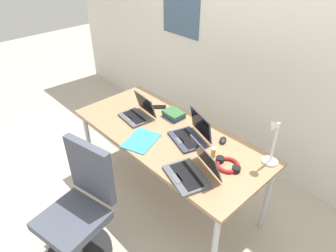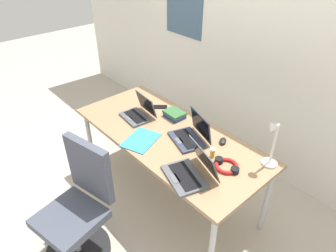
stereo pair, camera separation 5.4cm
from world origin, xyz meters
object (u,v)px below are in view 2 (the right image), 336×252
(paper_folder_back_left, at_px, (141,140))
(office_chair, at_px, (79,213))
(laptop_mid_desk, at_px, (190,171))
(pill_bottle, at_px, (212,153))
(book_stack, at_px, (175,115))
(desk_lamp, at_px, (272,145))
(cell_phone, at_px, (160,107))
(laptop_center, at_px, (138,113))
(laptop_near_lamp, at_px, (191,135))
(headphones, at_px, (227,166))
(computer_mouse, at_px, (223,141))

(paper_folder_back_left, height_order, office_chair, office_chair)
(laptop_mid_desk, height_order, office_chair, laptop_mid_desk)
(pill_bottle, bearing_deg, book_stack, 164.31)
(pill_bottle, bearing_deg, office_chair, -117.35)
(desk_lamp, distance_m, office_chair, 1.53)
(desk_lamp, xyz_separation_m, cell_phone, (-1.19, -0.03, -0.19))
(office_chair, bearing_deg, laptop_center, 112.49)
(book_stack, bearing_deg, office_chair, -83.30)
(laptop_center, relative_size, paper_folder_back_left, 1.00)
(pill_bottle, height_order, paper_folder_back_left, pill_bottle)
(laptop_center, relative_size, office_chair, 0.32)
(laptop_near_lamp, relative_size, office_chair, 0.39)
(headphones, xyz_separation_m, office_chair, (-0.64, -0.93, -0.36))
(laptop_center, distance_m, computer_mouse, 0.83)
(laptop_center, xyz_separation_m, pill_bottle, (0.85, 0.07, -0.00))
(laptop_near_lamp, xyz_separation_m, headphones, (0.42, -0.05, -0.03))
(desk_lamp, height_order, laptop_mid_desk, desk_lamp)
(computer_mouse, distance_m, cell_phone, 0.78)
(laptop_near_lamp, relative_size, paper_folder_back_left, 1.22)
(headphones, bearing_deg, laptop_near_lamp, 173.48)
(laptop_center, bearing_deg, office_chair, -67.51)
(computer_mouse, distance_m, pill_bottle, 0.22)
(laptop_near_lamp, bearing_deg, computer_mouse, 39.33)
(laptop_center, relative_size, book_stack, 1.62)
(laptop_near_lamp, relative_size, headphones, 1.77)
(cell_phone, distance_m, paper_folder_back_left, 0.57)
(book_stack, height_order, paper_folder_back_left, book_stack)
(pill_bottle, height_order, office_chair, office_chair)
(laptop_near_lamp, bearing_deg, pill_bottle, -7.69)
(laptop_center, height_order, headphones, laptop_center)
(office_chair, bearing_deg, laptop_mid_desk, 51.59)
(computer_mouse, distance_m, headphones, 0.31)
(laptop_mid_desk, distance_m, paper_folder_back_left, 0.58)
(pill_bottle, bearing_deg, headphones, -4.44)
(book_stack, bearing_deg, laptop_mid_desk, -34.58)
(laptop_mid_desk, distance_m, laptop_near_lamp, 0.44)
(laptop_near_lamp, height_order, computer_mouse, laptop_near_lamp)
(laptop_center, distance_m, cell_phone, 0.27)
(desk_lamp, bearing_deg, computer_mouse, -176.84)
(laptop_near_lamp, xyz_separation_m, office_chair, (-0.22, -0.98, -0.39))
(laptop_mid_desk, height_order, paper_folder_back_left, laptop_mid_desk)
(headphones, relative_size, paper_folder_back_left, 0.69)
(laptop_center, distance_m, book_stack, 0.34)
(cell_phone, bearing_deg, laptop_center, -47.70)
(laptop_near_lamp, relative_size, book_stack, 1.97)
(desk_lamp, bearing_deg, pill_bottle, -146.23)
(paper_folder_back_left, relative_size, office_chair, 0.32)
(desk_lamp, relative_size, book_stack, 2.09)
(desk_lamp, bearing_deg, headphones, -128.17)
(headphones, distance_m, office_chair, 1.18)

